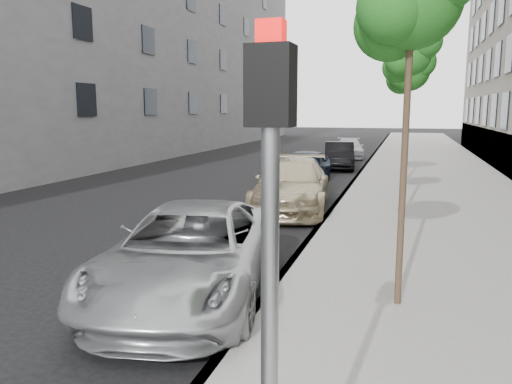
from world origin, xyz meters
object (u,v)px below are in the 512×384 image
at_px(signal_pole, 270,263).
at_px(minivan, 191,252).
at_px(sedan_black, 339,156).
at_px(tree_mid, 411,55).
at_px(sedan_blue, 303,167).
at_px(sedan_rear, 349,148).
at_px(suv, 292,185).
at_px(tree_far, 410,71).

xyz_separation_m(signal_pole, minivan, (-2.63, 4.74, -1.49)).
bearing_deg(sedan_black, tree_mid, -82.33).
height_order(sedan_blue, sedan_rear, sedan_blue).
xyz_separation_m(suv, sedan_black, (0.00, 11.19, -0.08)).
relative_size(tree_far, sedan_blue, 1.28).
distance_m(tree_far, minivan, 14.21).
bearing_deg(signal_pole, suv, 103.94).
bearing_deg(sedan_blue, sedan_black, 87.24).
xyz_separation_m(tree_mid, sedan_blue, (-4.06, 6.17, -3.75)).
bearing_deg(tree_far, tree_mid, -90.00).
relative_size(tree_mid, suv, 0.95).
bearing_deg(tree_far, suv, -120.11).
relative_size(minivan, sedan_rear, 1.26).
height_order(tree_far, signal_pole, tree_far).
relative_size(suv, sedan_rear, 1.25).
distance_m(minivan, sedan_blue, 12.97).
xyz_separation_m(tree_mid, signal_pole, (-0.69, -11.52, -2.22)).
xyz_separation_m(tree_mid, tree_far, (0.00, 6.50, 0.08)).
height_order(tree_mid, sedan_rear, tree_mid).
bearing_deg(sedan_rear, tree_far, -80.72).
xyz_separation_m(minivan, sedan_rear, (-0.16, 24.72, -0.13)).
distance_m(suv, sedan_rear, 17.18).
xyz_separation_m(tree_far, suv, (-3.33, -5.74, -3.76)).
height_order(minivan, suv, suv).
bearing_deg(tree_mid, tree_far, 90.00).
distance_m(sedan_black, sedan_rear, 5.99).
distance_m(suv, sedan_black, 11.19).
xyz_separation_m(tree_far, sedan_blue, (-4.06, -0.33, -3.82)).
distance_m(tree_far, sedan_black, 7.45).
bearing_deg(signal_pole, sedan_black, 98.24).
distance_m(signal_pole, suv, 12.65).
xyz_separation_m(minivan, suv, (0.00, 7.54, 0.03)).
relative_size(tree_far, minivan, 0.99).
bearing_deg(tree_mid, sedan_black, 105.55).
bearing_deg(sedan_rear, minivan, -97.30).
xyz_separation_m(tree_mid, minivan, (-3.33, -6.78, -3.72)).
distance_m(minivan, sedan_black, 18.73).
bearing_deg(sedan_blue, suv, -77.85).
bearing_deg(signal_pole, tree_far, 89.64).
bearing_deg(suv, tree_mid, -20.08).
xyz_separation_m(tree_far, sedan_black, (-3.33, 5.45, -3.84)).
relative_size(tree_far, sedan_rear, 1.25).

